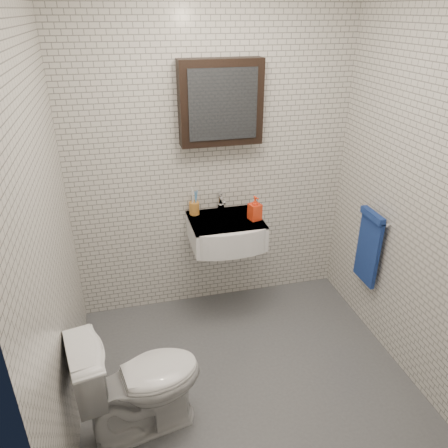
# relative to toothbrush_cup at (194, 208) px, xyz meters

# --- Properties ---
(ground) EXTENTS (2.20, 2.00, 0.01)m
(ground) POSITION_rel_toothbrush_cup_xyz_m (0.16, -0.93, -0.90)
(ground) COLOR #51545A
(ground) RESTS_ON ground
(room_shell) EXTENTS (2.22, 2.02, 2.51)m
(room_shell) POSITION_rel_toothbrush_cup_xyz_m (0.16, -0.93, 0.56)
(room_shell) COLOR silver
(room_shell) RESTS_ON ground
(washbasin) EXTENTS (0.55, 0.50, 0.20)m
(washbasin) POSITION_rel_toothbrush_cup_xyz_m (0.21, -0.20, -0.15)
(washbasin) COLOR white
(washbasin) RESTS_ON room_shell
(faucet) EXTENTS (0.06, 0.20, 0.15)m
(faucet) POSITION_rel_toothbrush_cup_xyz_m (0.21, -0.00, 0.01)
(faucet) COLOR silver
(faucet) RESTS_ON washbasin
(mirror_cabinet) EXTENTS (0.60, 0.15, 0.60)m
(mirror_cabinet) POSITION_rel_toothbrush_cup_xyz_m (0.21, -0.00, 0.79)
(mirror_cabinet) COLOR black
(mirror_cabinet) RESTS_ON room_shell
(towel_rail) EXTENTS (0.09, 0.30, 0.58)m
(towel_rail) POSITION_rel_toothbrush_cup_xyz_m (1.21, -0.58, -0.18)
(towel_rail) COLOR silver
(towel_rail) RESTS_ON room_shell
(toothbrush_cup) EXTENTS (0.10, 0.10, 0.22)m
(toothbrush_cup) POSITION_rel_toothbrush_cup_xyz_m (0.00, 0.00, 0.00)
(toothbrush_cup) COLOR #B9782E
(toothbrush_cup) RESTS_ON washbasin
(soap_bottle) EXTENTS (0.10, 0.11, 0.19)m
(soap_bottle) POSITION_rel_toothbrush_cup_xyz_m (0.43, -0.21, 0.04)
(soap_bottle) COLOR orange
(soap_bottle) RESTS_ON washbasin
(toilet) EXTENTS (0.78, 0.54, 0.73)m
(toilet) POSITION_rel_toothbrush_cup_xyz_m (-0.55, -1.15, -0.54)
(toilet) COLOR white
(toilet) RESTS_ON ground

